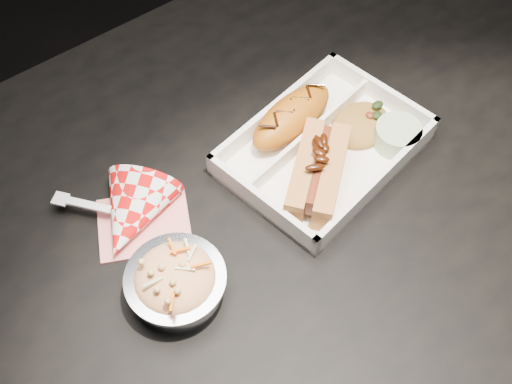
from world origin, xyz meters
The scene contains 8 objects.
dining_table centered at (0.00, 0.00, 0.66)m, with size 1.20×0.80×0.75m.
food_tray centered at (0.08, 0.02, 0.76)m, with size 0.28×0.22×0.04m.
fried_pastry centered at (0.07, 0.08, 0.78)m, with size 0.14×0.06×0.05m, color #AE5D11.
hotdog centered at (0.04, -0.01, 0.78)m, with size 0.14×0.13×0.06m.
fried_rice_mound centered at (0.15, 0.02, 0.77)m, with size 0.09×0.07×0.03m, color #A5732F.
cupcake_liner centered at (0.16, -0.03, 0.77)m, with size 0.06×0.06×0.03m, color #A3BF90.
foil_coleslaw_cup centered at (-0.18, -0.03, 0.78)m, with size 0.11×0.11×0.07m.
napkin_fork centered at (-0.17, 0.08, 0.77)m, with size 0.15×0.16×0.10m.
Camera 1 is at (-0.30, -0.33, 1.42)m, focal length 45.00 mm.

